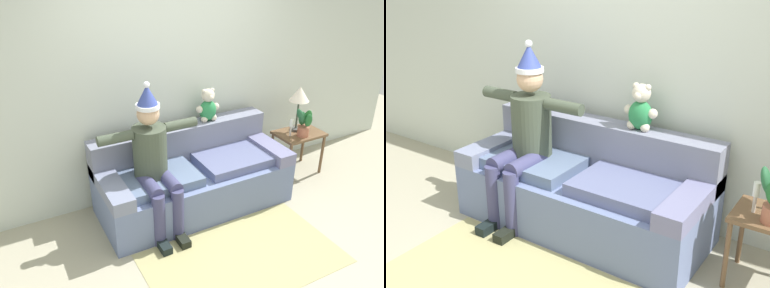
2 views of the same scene
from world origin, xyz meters
TOP-DOWN VIEW (x-y plane):
  - ground_plane at (0.00, 0.00)m, footprint 10.00×10.00m
  - back_wall at (0.00, 1.55)m, footprint 7.00×0.10m
  - couch at (0.00, 1.03)m, footprint 2.09×0.87m
  - person_seated at (-0.51, 0.87)m, footprint 1.02×0.77m
  - teddy_bear at (0.34, 1.30)m, footprint 0.29×0.17m
  - candle_tall at (1.35, 1.02)m, footprint 0.04×0.04m
  - area_rug at (0.00, -0.00)m, footprint 1.84×1.07m

SIDE VIEW (x-z plane):
  - ground_plane at x=0.00m, z-range 0.00..0.00m
  - area_rug at x=0.00m, z-range 0.00..0.01m
  - couch at x=0.00m, z-range -0.09..0.77m
  - candle_tall at x=1.35m, z-range 0.59..0.81m
  - person_seated at x=-0.51m, z-range 0.02..1.56m
  - teddy_bear at x=0.34m, z-range 0.84..1.22m
  - back_wall at x=0.00m, z-range 0.00..2.70m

